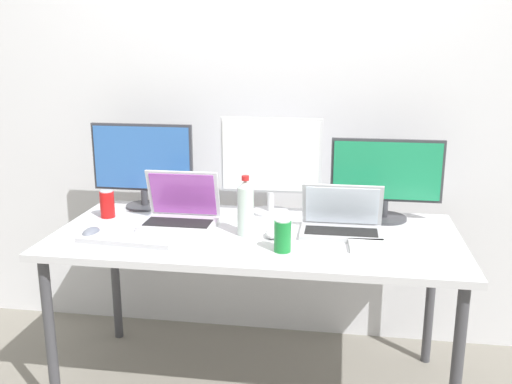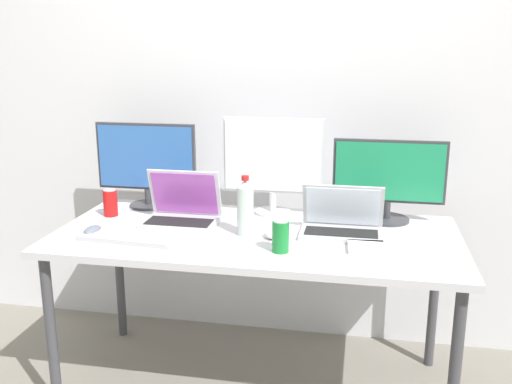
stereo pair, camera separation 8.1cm
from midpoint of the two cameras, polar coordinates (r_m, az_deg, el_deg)
name	(u,v)px [view 1 (the left image)]	position (r m, az deg, el deg)	size (l,w,h in m)	color
wall_back	(274,89)	(2.90, 1.01, 10.23)	(7.00, 0.08, 2.60)	silver
work_desk	(256,246)	(2.46, -0.94, -5.40)	(1.71, 0.80, 0.74)	#424247
monitor_left	(142,162)	(2.82, -12.09, 2.91)	(0.50, 0.18, 0.41)	#38383D
monitor_center	(271,161)	(2.65, 0.61, 3.13)	(0.47, 0.17, 0.45)	silver
monitor_right	(386,177)	(2.63, 12.05, 1.47)	(0.50, 0.21, 0.37)	#38383D
laptop_silver	(181,212)	(2.56, -8.43, -2.01)	(0.33, 0.23, 0.24)	silver
laptop_secondary	(341,222)	(2.44, 7.61, -2.99)	(0.34, 0.21, 0.21)	#B7B7BC
keyboard_main	(128,239)	(2.40, -13.61, -4.60)	(0.40, 0.14, 0.02)	#B2B2B7
keyboard_aux	(404,247)	(2.30, 13.58, -5.39)	(0.42, 0.12, 0.02)	white
mouse_by_keyboard	(273,233)	(2.38, 0.72, -4.13)	(0.06, 0.11, 0.04)	silver
mouse_by_laptop	(91,232)	(2.49, -17.06, -3.88)	(0.06, 0.10, 0.04)	slate
water_bottle	(245,208)	(2.38, -2.03, -1.60)	(0.07, 0.07, 0.26)	silver
soda_can_near_keyboard	(283,236)	(2.21, 1.62, -4.42)	(0.07, 0.07, 0.13)	#197F33
soda_can_by_laptop	(107,204)	(2.73, -15.48, -1.18)	(0.07, 0.07, 0.13)	red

